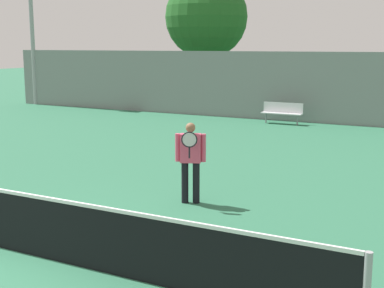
{
  "coord_description": "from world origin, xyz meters",
  "views": [
    {
      "loc": [
        6.05,
        -5.66,
        3.14
      ],
      "look_at": [
        0.6,
        4.73,
        0.96
      ],
      "focal_mm": 50.0,
      "sensor_mm": 36.0,
      "label": 1
    }
  ],
  "objects_px": {
    "tennis_net": "(14,221)",
    "bench_adjacent_court": "(282,111)",
    "tree_green_broad": "(206,17)",
    "tennis_player": "(191,158)"
  },
  "relations": [
    {
      "from": "tennis_net",
      "to": "bench_adjacent_court",
      "type": "relative_size",
      "value": 6.4
    },
    {
      "from": "bench_adjacent_court",
      "to": "tree_green_broad",
      "type": "bearing_deg",
      "value": 141.96
    },
    {
      "from": "tennis_net",
      "to": "tennis_player",
      "type": "bearing_deg",
      "value": 71.25
    },
    {
      "from": "tennis_player",
      "to": "tree_green_broad",
      "type": "relative_size",
      "value": 0.25
    },
    {
      "from": "tennis_net",
      "to": "tree_green_broad",
      "type": "distance_m",
      "value": 20.73
    },
    {
      "from": "tennis_net",
      "to": "tree_green_broad",
      "type": "height_order",
      "value": "tree_green_broad"
    },
    {
      "from": "tennis_player",
      "to": "tennis_net",
      "type": "bearing_deg",
      "value": -131.75
    },
    {
      "from": "tennis_net",
      "to": "tree_green_broad",
      "type": "bearing_deg",
      "value": 107.88
    },
    {
      "from": "tennis_net",
      "to": "bench_adjacent_court",
      "type": "xyz_separation_m",
      "value": [
        -0.67,
        14.99,
        0.03
      ]
    },
    {
      "from": "tree_green_broad",
      "to": "tennis_player",
      "type": "bearing_deg",
      "value": -64.82
    }
  ]
}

